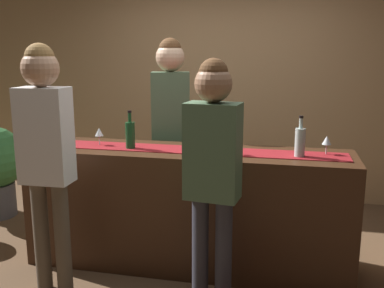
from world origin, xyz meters
TOP-DOWN VIEW (x-y plane):
  - ground_plane at (0.00, 0.00)m, footprint 10.00×10.00m
  - back_wall at (0.00, 1.90)m, footprint 6.00×0.12m
  - bar_counter at (0.00, 0.00)m, footprint 2.54×0.60m
  - counter_runner_cloth at (0.00, 0.00)m, footprint 2.41×0.28m
  - wine_bottle_clear at (0.84, -0.05)m, footprint 0.07×0.07m
  - wine_bottle_green at (-0.45, -0.05)m, footprint 0.07×0.07m
  - wine_glass_near_customer at (0.39, -0.09)m, footprint 0.07×0.07m
  - wine_glass_mid_counter at (-0.74, 0.02)m, footprint 0.07×0.07m
  - wine_glass_far_end at (1.04, 0.07)m, footprint 0.07×0.07m
  - bartender at (-0.29, 0.58)m, footprint 0.38×0.28m
  - customer_sipping at (0.30, -0.58)m, footprint 0.36×0.24m
  - customer_browsing at (-0.84, -0.62)m, footprint 0.35×0.25m

SIDE VIEW (x-z plane):
  - ground_plane at x=0.00m, z-range 0.00..0.00m
  - bar_counter at x=0.00m, z-range 0.00..0.95m
  - counter_runner_cloth at x=0.00m, z-range 0.95..0.96m
  - customer_sipping at x=0.30m, z-range 0.19..1.86m
  - wine_glass_near_customer at x=0.39m, z-range 0.99..1.13m
  - wine_glass_mid_counter at x=-0.74m, z-range 0.99..1.13m
  - wine_glass_far_end at x=1.04m, z-range 0.99..1.13m
  - wine_bottle_clear at x=0.84m, z-range 0.91..1.22m
  - wine_bottle_green at x=-0.45m, z-range 0.91..1.22m
  - customer_browsing at x=-0.84m, z-range 0.22..1.97m
  - bartender at x=-0.29m, z-range 0.23..2.05m
  - back_wall at x=0.00m, z-range 0.00..2.90m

